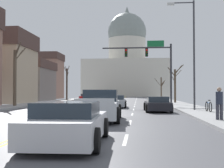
{
  "coord_description": "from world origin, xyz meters",
  "views": [
    {
      "loc": [
        3.9,
        -17.69,
        1.5
      ],
      "look_at": [
        -0.36,
        29.47,
        2.8
      ],
      "focal_mm": 46.53,
      "sensor_mm": 36.0,
      "label": 1
    }
  ],
  "objects_px": {
    "sedan_near_00": "(116,102)",
    "sedan_near_01": "(157,104)",
    "sedan_oncoming_00": "(99,98)",
    "street_lamp_right": "(191,46)",
    "sedan_oncoming_02": "(111,96)",
    "sedan_oncoming_01": "(86,97)",
    "bicycle_parked": "(209,107)",
    "pickup_truck_near_02": "(100,107)",
    "pedestrian_00": "(219,102)",
    "sedan_near_03": "(69,124)",
    "signal_gantry": "(152,59)"
  },
  "relations": [
    {
      "from": "street_lamp_right",
      "to": "sedan_near_03",
      "type": "distance_m",
      "value": 16.33
    },
    {
      "from": "sedan_near_00",
      "to": "sedan_near_03",
      "type": "bearing_deg",
      "value": -89.6
    },
    {
      "from": "street_lamp_right",
      "to": "sedan_oncoming_02",
      "type": "relative_size",
      "value": 1.79
    },
    {
      "from": "sedan_near_00",
      "to": "bicycle_parked",
      "type": "xyz_separation_m",
      "value": [
        7.02,
        -7.37,
        -0.08
      ]
    },
    {
      "from": "sedan_oncoming_01",
      "to": "sedan_near_01",
      "type": "bearing_deg",
      "value": -69.55
    },
    {
      "from": "sedan_oncoming_02",
      "to": "pedestrian_00",
      "type": "distance_m",
      "value": 49.9
    },
    {
      "from": "sedan_near_03",
      "to": "bicycle_parked",
      "type": "bearing_deg",
      "value": 61.13
    },
    {
      "from": "sedan_oncoming_00",
      "to": "bicycle_parked",
      "type": "bearing_deg",
      "value": -64.03
    },
    {
      "from": "signal_gantry",
      "to": "bicycle_parked",
      "type": "xyz_separation_m",
      "value": [
        3.34,
        -12.39,
        -4.77
      ]
    },
    {
      "from": "signal_gantry",
      "to": "sedan_near_01",
      "type": "height_order",
      "value": "signal_gantry"
    },
    {
      "from": "signal_gantry",
      "to": "pedestrian_00",
      "type": "distance_m",
      "value": 19.1
    },
    {
      "from": "sedan_oncoming_01",
      "to": "sedan_oncoming_02",
      "type": "distance_m",
      "value": 12.62
    },
    {
      "from": "sedan_near_03",
      "to": "pedestrian_00",
      "type": "distance_m",
      "value": 8.76
    },
    {
      "from": "sedan_near_00",
      "to": "sedan_near_01",
      "type": "bearing_deg",
      "value": -57.33
    },
    {
      "from": "sedan_near_00",
      "to": "sedan_oncoming_02",
      "type": "bearing_deg",
      "value": 96.03
    },
    {
      "from": "pickup_truck_near_02",
      "to": "bicycle_parked",
      "type": "relative_size",
      "value": 2.99
    },
    {
      "from": "sedan_oncoming_02",
      "to": "sedan_near_03",
      "type": "bearing_deg",
      "value": -85.98
    },
    {
      "from": "sedan_near_01",
      "to": "sedan_near_03",
      "type": "bearing_deg",
      "value": -103.68
    },
    {
      "from": "pickup_truck_near_02",
      "to": "sedan_oncoming_02",
      "type": "bearing_deg",
      "value": 94.57
    },
    {
      "from": "sedan_near_01",
      "to": "pedestrian_00",
      "type": "xyz_separation_m",
      "value": [
        2.5,
        -7.83,
        0.48
      ]
    },
    {
      "from": "pedestrian_00",
      "to": "sedan_oncoming_02",
      "type": "bearing_deg",
      "value": 101.38
    },
    {
      "from": "sedan_oncoming_00",
      "to": "sedan_near_01",
      "type": "bearing_deg",
      "value": -70.14
    },
    {
      "from": "street_lamp_right",
      "to": "sedan_oncoming_02",
      "type": "distance_m",
      "value": 42.26
    },
    {
      "from": "sedan_oncoming_01",
      "to": "bicycle_parked",
      "type": "distance_m",
      "value": 33.83
    },
    {
      "from": "signal_gantry",
      "to": "sedan_near_00",
      "type": "distance_m",
      "value": 7.8
    },
    {
      "from": "street_lamp_right",
      "to": "sedan_oncoming_00",
      "type": "distance_m",
      "value": 22.82
    },
    {
      "from": "sedan_oncoming_00",
      "to": "sedan_near_00",
      "type": "bearing_deg",
      "value": -75.75
    },
    {
      "from": "sedan_oncoming_01",
      "to": "pickup_truck_near_02",
      "type": "bearing_deg",
      "value": -78.58
    },
    {
      "from": "pickup_truck_near_02",
      "to": "sedan_oncoming_02",
      "type": "height_order",
      "value": "pickup_truck_near_02"
    },
    {
      "from": "street_lamp_right",
      "to": "pickup_truck_near_02",
      "type": "distance_m",
      "value": 10.58
    },
    {
      "from": "sedan_oncoming_02",
      "to": "sedan_oncoming_00",
      "type": "bearing_deg",
      "value": -89.96
    },
    {
      "from": "street_lamp_right",
      "to": "sedan_near_03",
      "type": "height_order",
      "value": "street_lamp_right"
    },
    {
      "from": "sedan_oncoming_01",
      "to": "street_lamp_right",
      "type": "bearing_deg",
      "value": -64.99
    },
    {
      "from": "pickup_truck_near_02",
      "to": "sedan_near_00",
      "type": "bearing_deg",
      "value": 90.52
    },
    {
      "from": "sedan_near_03",
      "to": "sedan_oncoming_02",
      "type": "distance_m",
      "value": 55.45
    },
    {
      "from": "sedan_oncoming_02",
      "to": "bicycle_parked",
      "type": "bearing_deg",
      "value": -75.9
    },
    {
      "from": "sedan_near_03",
      "to": "sedan_oncoming_01",
      "type": "bearing_deg",
      "value": 99.64
    },
    {
      "from": "street_lamp_right",
      "to": "sedan_near_03",
      "type": "bearing_deg",
      "value": -112.66
    },
    {
      "from": "sedan_oncoming_01",
      "to": "signal_gantry",
      "type": "bearing_deg",
      "value": -59.29
    },
    {
      "from": "street_lamp_right",
      "to": "bicycle_parked",
      "type": "height_order",
      "value": "street_lamp_right"
    },
    {
      "from": "pedestrian_00",
      "to": "sedan_oncoming_01",
      "type": "bearing_deg",
      "value": 109.87
    },
    {
      "from": "sedan_oncoming_00",
      "to": "street_lamp_right",
      "type": "bearing_deg",
      "value": -63.68
    },
    {
      "from": "signal_gantry",
      "to": "pickup_truck_near_02",
      "type": "xyz_separation_m",
      "value": [
        -3.57,
        -17.86,
        -4.53
      ]
    },
    {
      "from": "street_lamp_right",
      "to": "sedan_oncoming_01",
      "type": "distance_m",
      "value": 31.97
    },
    {
      "from": "sedan_near_01",
      "to": "sedan_oncoming_02",
      "type": "relative_size",
      "value": 0.93
    },
    {
      "from": "sedan_near_01",
      "to": "pickup_truck_near_02",
      "type": "distance_m",
      "value": 8.02
    },
    {
      "from": "pickup_truck_near_02",
      "to": "sedan_near_03",
      "type": "bearing_deg",
      "value": -89.81
    },
    {
      "from": "sedan_near_00",
      "to": "sedan_near_01",
      "type": "xyz_separation_m",
      "value": [
        3.6,
        -5.62,
        -0.02
      ]
    },
    {
      "from": "sedan_near_01",
      "to": "pickup_truck_near_02",
      "type": "bearing_deg",
      "value": -115.76
    },
    {
      "from": "sedan_near_03",
      "to": "pedestrian_00",
      "type": "height_order",
      "value": "pedestrian_00"
    }
  ]
}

